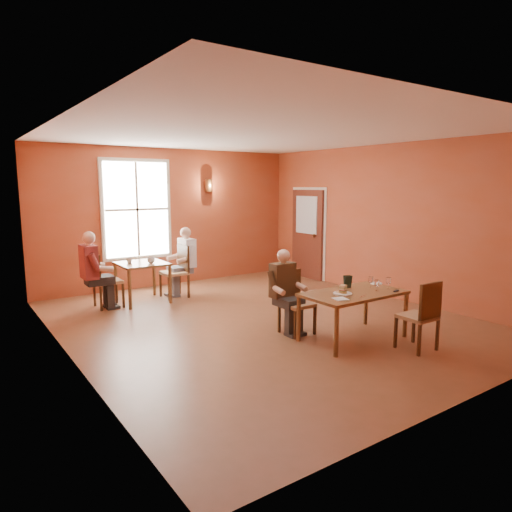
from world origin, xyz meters
TOP-DOWN VIEW (x-y plane):
  - ground at (0.00, 0.00)m, footprint 6.00×7.00m
  - wall_back at (0.00, 3.50)m, footprint 6.00×0.04m
  - wall_front at (0.00, -3.50)m, footprint 6.00×0.04m
  - wall_left at (-3.00, 0.00)m, footprint 0.04×7.00m
  - wall_right at (3.00, 0.00)m, footprint 0.04×7.00m
  - ceiling at (0.00, 0.00)m, footprint 6.00×7.00m
  - window at (-0.80, 3.45)m, footprint 1.36×0.10m
  - door at (2.94, 2.30)m, footprint 0.12×1.04m
  - wall_sconce at (0.90, 3.40)m, footprint 0.16×0.16m
  - main_table at (0.54, -1.47)m, footprint 1.48×0.83m
  - chair_diner_main at (0.04, -0.82)m, footprint 0.42×0.42m
  - diner_main at (0.04, -0.85)m, footprint 0.49×0.49m
  - chair_empty at (0.94, -2.26)m, footprint 0.43×0.43m
  - plate_food at (0.31, -1.48)m, footprint 0.34×0.34m
  - sandwich at (0.35, -1.44)m, footprint 0.11×0.10m
  - goblet_a at (0.97, -1.41)m, footprint 0.09×0.09m
  - goblet_b at (1.12, -1.61)m, footprint 0.10×0.10m
  - goblet_c at (0.86, -1.62)m, footprint 0.09×0.09m
  - menu_stand at (0.66, -1.23)m, footprint 0.13×0.09m
  - knife at (0.45, -1.72)m, footprint 0.19×0.07m
  - napkin at (0.09, -1.65)m, footprint 0.22×0.22m
  - side_plate at (1.24, -1.28)m, footprint 0.21×0.21m
  - sunglasses at (1.07, -1.79)m, footprint 0.12×0.07m
  - second_table at (-1.17, 2.30)m, footprint 0.86×0.86m
  - chair_diner_white at (-0.52, 2.30)m, footprint 0.46×0.46m
  - diner_white at (-0.49, 2.30)m, footprint 0.53×0.53m
  - chair_diner_maroon at (-1.82, 2.30)m, footprint 0.44×0.44m
  - diner_maroon at (-1.85, 2.30)m, footprint 0.55×0.55m
  - cup_a at (-1.04, 2.16)m, footprint 0.16×0.16m
  - cup_b at (-1.38, 2.39)m, footprint 0.13×0.13m

SIDE VIEW (x-z plane):
  - ground at x=0.00m, z-range -0.01..0.01m
  - main_table at x=0.54m, z-range 0.00..0.69m
  - second_table at x=-1.17m, z-range 0.00..0.76m
  - chair_diner_main at x=0.04m, z-range 0.00..0.94m
  - chair_empty at x=0.94m, z-range 0.00..0.95m
  - chair_diner_maroon at x=-1.82m, z-range 0.00..1.00m
  - chair_diner_white at x=-0.52m, z-range 0.00..1.04m
  - diner_main at x=0.04m, z-range 0.00..1.21m
  - diner_white at x=-0.49m, z-range 0.00..1.33m
  - diner_maroon at x=-1.85m, z-range 0.00..1.37m
  - knife at x=0.45m, z-range 0.69..0.70m
  - napkin at x=0.09m, z-range 0.69..0.70m
  - side_plate at x=1.24m, z-range 0.69..0.71m
  - sunglasses at x=1.07m, z-range 0.69..0.71m
  - plate_food at x=0.31m, z-range 0.69..0.73m
  - sandwich at x=0.35m, z-range 0.69..0.80m
  - goblet_c at x=0.86m, z-range 0.69..0.87m
  - goblet_a at x=0.97m, z-range 0.69..0.87m
  - goblet_b at x=1.12m, z-range 0.69..0.88m
  - menu_stand at x=0.66m, z-range 0.69..0.88m
  - cup_b at x=-1.38m, z-range 0.76..0.86m
  - cup_a at x=-1.04m, z-range 0.76..0.87m
  - door at x=2.94m, z-range 0.00..2.10m
  - wall_back at x=0.00m, z-range 0.00..3.00m
  - wall_front at x=0.00m, z-range 0.00..3.00m
  - wall_left at x=-3.00m, z-range 0.00..3.00m
  - wall_right at x=3.00m, z-range 0.00..3.00m
  - window at x=-0.80m, z-range 0.72..2.68m
  - wall_sconce at x=0.90m, z-range 2.06..2.34m
  - ceiling at x=0.00m, z-range 2.98..3.02m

